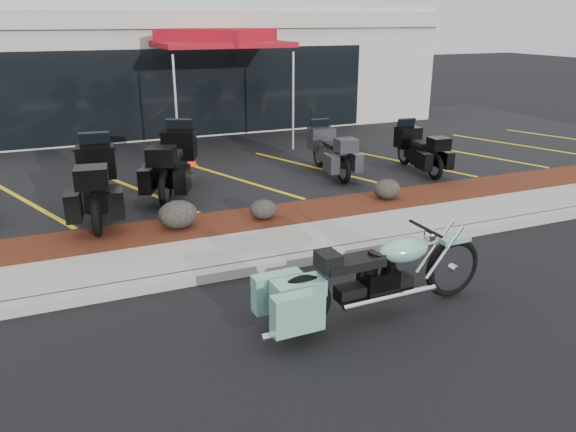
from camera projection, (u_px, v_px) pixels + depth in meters
name	position (u px, v px, depth m)	size (l,w,h in m)	color
ground	(349.00, 283.00, 8.12)	(90.00, 90.00, 0.00)	black
curb	(322.00, 256.00, 8.87)	(24.00, 0.25, 0.15)	gray
sidewalk	(304.00, 241.00, 9.48)	(24.00, 1.20, 0.15)	gray
mulch_bed	(277.00, 218.00, 10.52)	(24.00, 1.20, 0.16)	#33140B
upper_lot	(204.00, 157.00, 15.22)	(26.00, 9.60, 0.15)	black
dealership_building	(156.00, 66.00, 20.04)	(18.00, 8.16, 4.00)	#ADA99C
boulder_left	(178.00, 214.00, 9.75)	(0.69, 0.57, 0.49)	black
boulder_mid	(263.00, 209.00, 10.22)	(0.50, 0.42, 0.35)	black
boulder_right	(387.00, 189.00, 11.35)	(0.57, 0.47, 0.40)	black
hero_cruiser	(453.00, 259.00, 7.55)	(3.20, 0.81, 1.13)	#74B49F
touring_black_front	(98.00, 168.00, 10.88)	(2.48, 0.95, 1.45)	black
touring_black_mid	(181.00, 151.00, 12.36)	(2.46, 0.94, 1.43)	black
touring_grey	(319.00, 143.00, 13.66)	(2.07, 0.79, 1.21)	#2D2E32
touring_black_rear	(405.00, 142.00, 13.91)	(2.01, 0.77, 1.17)	black
traffic_cone	(190.00, 156.00, 13.97)	(0.29, 0.29, 0.47)	red
popup_canopy	(218.00, 39.00, 15.62)	(4.07, 4.07, 3.21)	silver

